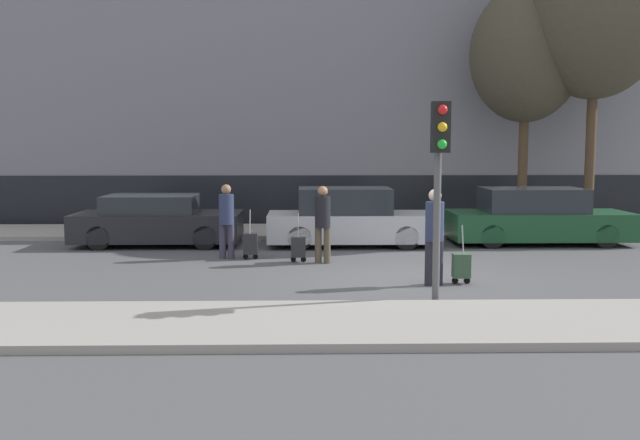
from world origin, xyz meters
name	(u,v)px	position (x,y,z in m)	size (l,w,h in m)	color
ground_plane	(407,278)	(0.00, 0.00, 0.00)	(80.00, 80.00, 0.00)	#4C4C4F
sidewalk_near	(445,323)	(0.00, -3.75, 0.06)	(28.00, 2.50, 0.12)	gray
sidewalk_far	(373,231)	(0.00, 7.00, 0.06)	(28.00, 3.00, 0.12)	gray
building_facade	(365,26)	(0.00, 10.49, 6.50)	(28.00, 2.64, 13.03)	slate
parked_car_0	(157,221)	(-5.81, 4.67, 0.62)	(4.21, 1.91, 1.30)	black
parked_car_1	(349,219)	(-0.86, 4.45, 0.69)	(4.25, 1.73, 1.49)	#B7BABF
parked_car_2	(537,218)	(4.07, 4.72, 0.68)	(4.64, 1.84, 1.46)	#194728
pedestrian_left	(226,217)	(-3.78, 2.44, 0.96)	(0.35, 0.34, 1.69)	#383347
trolley_left	(250,244)	(-3.24, 2.35, 0.35)	(0.34, 0.29, 1.13)	#262628
pedestrian_center	(323,220)	(-1.61, 1.79, 0.96)	(0.34, 0.34, 1.69)	#4C4233
trolley_center	(298,247)	(-2.15, 1.92, 0.34)	(0.34, 0.29, 1.10)	#262628
pedestrian_right	(434,231)	(0.38, -0.72, 1.02)	(0.35, 0.34, 1.78)	#23232D
trolley_right	(461,266)	(0.92, -0.60, 0.34)	(0.34, 0.29, 1.11)	#335138
traffic_light	(439,160)	(0.14, -2.37, 2.34)	(0.28, 0.47, 3.27)	#515154
bare_tree_near_crossing	(526,54)	(4.44, 7.29, 5.19)	(3.25, 3.25, 7.08)	#4C3826
bare_tree_down_street	(596,14)	(6.11, 6.47, 6.21)	(3.89, 3.89, 8.49)	#4C3826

